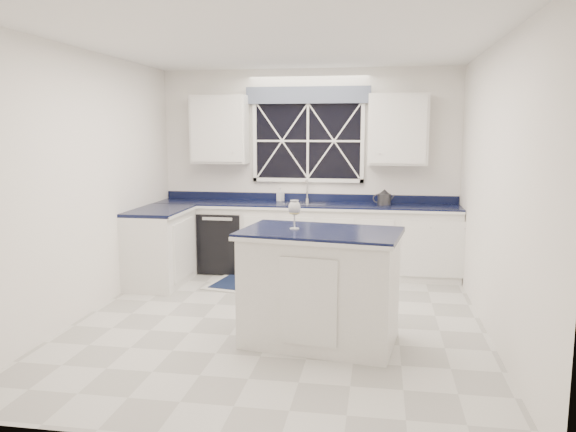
% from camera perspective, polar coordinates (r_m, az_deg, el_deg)
% --- Properties ---
extents(ground, '(4.50, 4.50, 0.00)m').
position_cam_1_polar(ground, '(5.70, -0.94, -10.69)').
color(ground, beige).
rests_on(ground, ground).
extents(back_wall, '(4.00, 0.10, 2.70)m').
position_cam_1_polar(back_wall, '(7.62, 2.06, 4.63)').
color(back_wall, white).
rests_on(back_wall, ground).
extents(base_cabinets, '(3.99, 1.60, 0.90)m').
position_cam_1_polar(base_cabinets, '(7.34, -1.01, -2.63)').
color(base_cabinets, silver).
rests_on(base_cabinets, ground).
extents(countertop, '(3.98, 0.64, 0.04)m').
position_cam_1_polar(countertop, '(7.37, 1.74, 1.13)').
color(countertop, black).
rests_on(countertop, base_cabinets).
extents(dishwasher, '(0.60, 0.58, 0.82)m').
position_cam_1_polar(dishwasher, '(7.68, -6.45, -2.48)').
color(dishwasher, black).
rests_on(dishwasher, ground).
extents(window, '(1.65, 0.09, 1.26)m').
position_cam_1_polar(window, '(7.56, 2.03, 8.24)').
color(window, black).
rests_on(window, ground).
extents(upper_cabinets, '(3.10, 0.34, 0.90)m').
position_cam_1_polar(upper_cabinets, '(7.43, 1.91, 8.76)').
color(upper_cabinets, silver).
rests_on(upper_cabinets, ground).
extents(faucet, '(0.05, 0.20, 0.30)m').
position_cam_1_polar(faucet, '(7.54, 1.95, 2.66)').
color(faucet, silver).
rests_on(faucet, countertop).
extents(island, '(1.48, 1.02, 1.03)m').
position_cam_1_polar(island, '(5.04, 3.27, -7.18)').
color(island, silver).
rests_on(island, ground).
extents(rug, '(1.40, 1.00, 0.02)m').
position_cam_1_polar(rug, '(6.93, -2.71, -7.05)').
color(rug, '#B1B1AC').
rests_on(rug, ground).
extents(kettle, '(0.29, 0.19, 0.20)m').
position_cam_1_polar(kettle, '(7.33, 9.74, 1.85)').
color(kettle, '#2E2E30').
rests_on(kettle, countertop).
extents(wine_glass, '(0.11, 0.11, 0.26)m').
position_cam_1_polar(wine_glass, '(4.96, 0.66, 0.71)').
color(wine_glass, silver).
rests_on(wine_glass, island).
extents(soap_bottle, '(0.10, 0.10, 0.18)m').
position_cam_1_polar(soap_bottle, '(7.63, -0.78, 2.20)').
color(soap_bottle, silver).
rests_on(soap_bottle, countertop).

